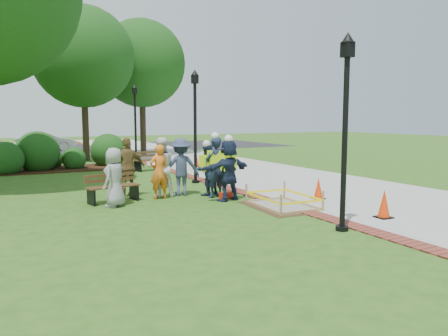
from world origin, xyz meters
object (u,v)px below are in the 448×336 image
wet_concrete_pad (283,199)px  lamp_near (345,117)px  cone_front (384,205)px  hivis_worker_c (207,168)px  bench_near (113,193)px  hivis_worker_b (215,165)px  hivis_worker_a (228,168)px

wet_concrete_pad → lamp_near: 3.55m
cone_front → hivis_worker_c: (-2.47, 4.99, 0.53)m
bench_near → hivis_worker_b: bearing=-11.6°
bench_near → hivis_worker_c: hivis_worker_c is taller
bench_near → hivis_worker_a: hivis_worker_a is taller
hivis_worker_b → bench_near: bearing=168.4°
wet_concrete_pad → cone_front: 2.71m
wet_concrete_pad → hivis_worker_a: (-0.91, 1.53, 0.74)m
hivis_worker_a → lamp_near: bearing=-82.4°
hivis_worker_a → hivis_worker_c: hivis_worker_a is taller
wet_concrete_pad → hivis_worker_b: 2.56m
cone_front → hivis_worker_a: hivis_worker_a is taller
wet_concrete_pad → hivis_worker_a: size_ratio=1.21×
cone_front → hivis_worker_c: 5.59m
cone_front → hivis_worker_a: bearing=120.7°
bench_near → hivis_worker_b: (3.03, -0.62, 0.73)m
wet_concrete_pad → cone_front: cone_front is taller
bench_near → cone_front: 7.49m
lamp_near → hivis_worker_a: 4.55m
bench_near → hivis_worker_c: size_ratio=0.91×
wet_concrete_pad → hivis_worker_c: hivis_worker_c is taller
hivis_worker_b → hivis_worker_c: size_ratio=1.15×
lamp_near → hivis_worker_c: lamp_near is taller
lamp_near → hivis_worker_a: size_ratio=2.16×
hivis_worker_c → cone_front: bearing=-63.7°
hivis_worker_a → hivis_worker_c: (-0.18, 1.14, -0.09)m
lamp_near → hivis_worker_c: (-0.75, 5.40, -1.60)m
cone_front → hivis_worker_b: 5.18m
hivis_worker_b → hivis_worker_c: 0.46m
wet_concrete_pad → lamp_near: (-0.34, -2.73, 2.25)m
wet_concrete_pad → hivis_worker_c: 2.95m
wet_concrete_pad → hivis_worker_a: hivis_worker_a is taller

